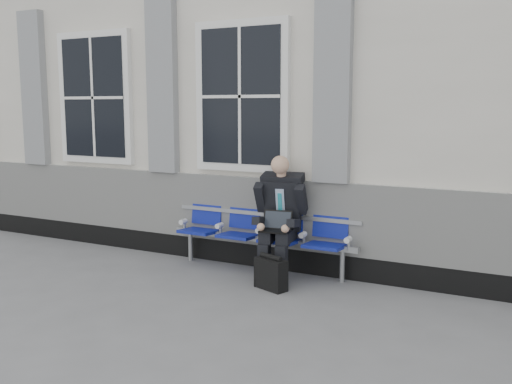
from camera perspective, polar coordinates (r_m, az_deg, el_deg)
The scene contains 5 objects.
ground at distance 6.82m, azimuth -9.93°, elevation -9.71°, with size 70.00×70.00×0.00m, color slate.
station_building at distance 9.49m, azimuth 2.47°, elevation 9.14°, with size 14.40×4.40×4.49m.
bench at distance 7.40m, azimuth 0.62°, elevation -3.70°, with size 2.60×0.47×0.91m.
businessman at distance 7.09m, azimuth 2.42°, elevation -2.10°, with size 0.67×0.90×1.53m.
briefcase at distance 6.73m, azimuth 1.50°, elevation -8.12°, with size 0.44×0.30×0.42m.
Camera 1 is at (3.93, -5.15, 2.12)m, focal length 40.00 mm.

